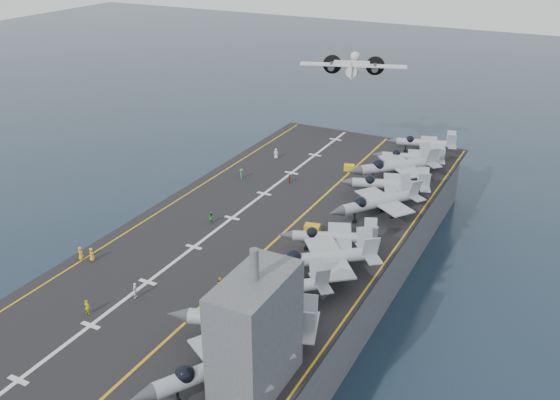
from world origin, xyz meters
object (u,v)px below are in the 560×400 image
at_px(island_superstructure, 255,321).
at_px(transport_plane, 353,71).
at_px(fighter_jet_0, 220,364).
at_px(tow_cart_a, 208,314).

xyz_separation_m(island_superstructure, transport_plane, (-22.26, 81.32, 3.80)).
height_order(fighter_jet_0, tow_cart_a, fighter_jet_0).
height_order(island_superstructure, transport_plane, island_superstructure).
xyz_separation_m(island_superstructure, fighter_jet_0, (-2.94, -1.76, -4.74)).
xyz_separation_m(fighter_jet_0, transport_plane, (-19.32, 83.08, 8.55)).
bearing_deg(transport_plane, tow_cart_a, -80.73).
distance_m(island_superstructure, transport_plane, 84.40).
distance_m(tow_cart_a, transport_plane, 76.06).
xyz_separation_m(fighter_jet_0, tow_cart_a, (-7.18, 8.75, -2.08)).
bearing_deg(fighter_jet_0, transport_plane, 103.09).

